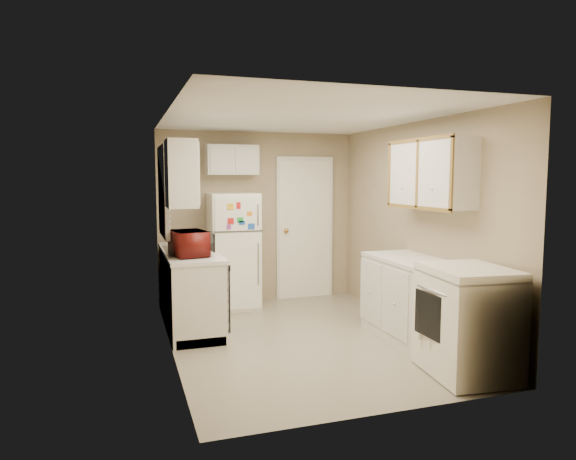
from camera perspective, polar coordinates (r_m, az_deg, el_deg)
name	(u,v)px	position (r m, az deg, el deg)	size (l,w,h in m)	color
floor	(302,338)	(5.77, 1.57, -11.93)	(3.80, 3.80, 0.00)	#ABA189
ceiling	(303,117)	(5.53, 1.64, 12.47)	(3.80, 3.80, 0.00)	white
wall_left	(170,234)	(5.23, -13.02, -0.47)	(3.80, 3.80, 0.00)	tan
wall_right	(416,226)	(6.14, 14.02, 0.42)	(3.80, 3.80, 0.00)	tan
wall_back	(258,217)	(7.33, -3.38, 1.45)	(2.80, 2.80, 0.00)	tan
wall_front	(390,255)	(3.80, 11.27, -2.76)	(2.80, 2.80, 0.00)	tan
left_counter	(190,288)	(6.26, -10.84, -6.35)	(0.60, 1.80, 0.90)	silver
dishwasher	(224,294)	(5.72, -7.17, -7.05)	(0.03, 0.58, 0.72)	black
sink	(188,252)	(6.34, -11.08, -2.44)	(0.54, 0.74, 0.16)	gray
microwave	(189,242)	(5.75, -10.92, -1.37)	(0.28, 0.50, 0.34)	maroon
soap_bottle	(182,236)	(6.83, -11.74, -0.68)	(0.09, 0.09, 0.19)	silver
window_blinds	(164,191)	(6.25, -13.59, 4.21)	(0.10, 0.98, 1.08)	silver
upper_cabinet_left	(181,174)	(5.43, -11.78, 6.13)	(0.30, 0.45, 0.70)	silver
refrigerator	(234,251)	(6.98, -6.07, -2.29)	(0.64, 0.62, 1.55)	white
cabinet_over_fridge	(232,160)	(7.08, -6.28, 7.75)	(0.70, 0.30, 0.40)	silver
interior_door	(305,228)	(7.52, 1.87, 0.19)	(0.86, 0.06, 2.08)	white
right_counter	(431,308)	(5.44, 15.62, -8.33)	(0.60, 2.00, 0.90)	silver
stove	(467,321)	(4.89, 19.30, -9.52)	(0.66, 0.81, 0.99)	white
upper_cabinet_right	(431,174)	(5.61, 15.58, 6.03)	(0.30, 1.20, 0.70)	silver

